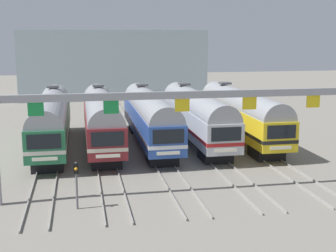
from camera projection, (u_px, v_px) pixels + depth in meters
name	position (u px, v px, depth m)	size (l,w,h in m)	color
ground_plane	(150.00, 145.00, 42.39)	(160.00, 160.00, 0.00)	gray
track_bed	(130.00, 113.00, 58.76)	(18.75, 70.00, 0.15)	gray
commuter_train_green	(51.00, 119.00, 40.29)	(2.88, 18.06, 5.05)	#236B42
commuter_train_maroon	(101.00, 117.00, 41.08)	(2.88, 18.06, 5.05)	maroon
commuter_train_blue	(150.00, 116.00, 41.87)	(2.88, 18.06, 5.05)	#284C9E
commuter_train_stainless	(196.00, 114.00, 42.66)	(2.88, 18.06, 5.05)	#B2B5BA
commuter_train_yellow	(241.00, 113.00, 43.45)	(2.88, 18.06, 5.05)	gold
catenary_gantry	(182.00, 111.00, 28.36)	(22.49, 0.44, 6.97)	gray
yard_signal_mast	(76.00, 176.00, 26.33)	(0.28, 0.35, 2.78)	#59595E
maintenance_building	(113.00, 64.00, 74.34)	(28.54, 10.00, 10.55)	#9EB2B7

